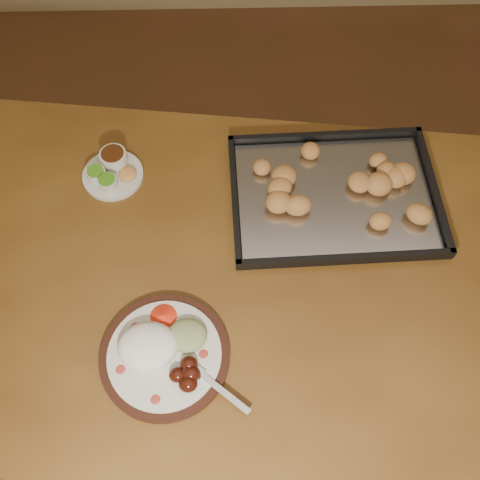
{
  "coord_description": "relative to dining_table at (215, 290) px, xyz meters",
  "views": [
    {
      "loc": [
        -0.18,
        -0.35,
        1.81
      ],
      "look_at": [
        -0.16,
        0.22,
        0.77
      ],
      "focal_mm": 40.0,
      "sensor_mm": 36.0,
      "label": 1
    }
  ],
  "objects": [
    {
      "name": "dining_table",
      "position": [
        0.0,
        0.0,
        0.0
      ],
      "size": [
        1.6,
        1.08,
        0.75
      ],
      "rotation": [
        0.0,
        0.0,
        -0.12
      ],
      "color": "brown",
      "rests_on": "ground"
    },
    {
      "name": "dinner_plate",
      "position": [
        -0.1,
        -0.18,
        0.12
      ],
      "size": [
        0.3,
        0.26,
        0.06
      ],
      "rotation": [
        0.0,
        0.0,
        -0.54
      ],
      "color": "black",
      "rests_on": "dining_table"
    },
    {
      "name": "baking_tray",
      "position": [
        0.29,
        0.19,
        0.11
      ],
      "size": [
        0.49,
        0.37,
        0.05
      ],
      "rotation": [
        0.0,
        0.0,
        0.03
      ],
      "color": "black",
      "rests_on": "dining_table"
    },
    {
      "name": "condiment_saucer",
      "position": [
        -0.24,
        0.27,
        0.11
      ],
      "size": [
        0.15,
        0.15,
        0.05
      ],
      "rotation": [
        0.0,
        0.0,
        -0.4
      ],
      "color": "beige",
      "rests_on": "dining_table"
    },
    {
      "name": "ground",
      "position": [
        0.22,
        -0.15,
        -0.65
      ],
      "size": [
        4.0,
        4.0,
        0.0
      ],
      "primitive_type": "plane",
      "color": "brown",
      "rests_on": "ground"
    }
  ]
}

